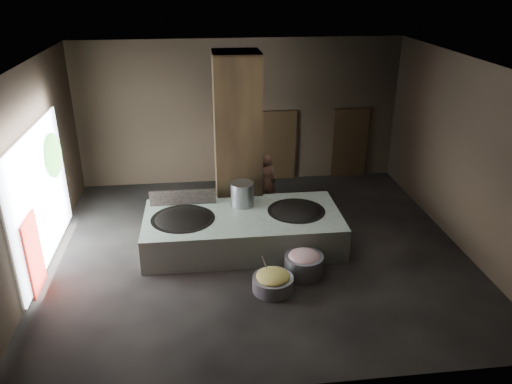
{
  "coord_description": "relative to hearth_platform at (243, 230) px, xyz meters",
  "views": [
    {
      "loc": [
        -1.31,
        -10.63,
        6.32
      ],
      "look_at": [
        0.04,
        0.65,
        1.25
      ],
      "focal_mm": 35.0,
      "sensor_mm": 36.0,
      "label": 1
    }
  ],
  "objects": [
    {
      "name": "left_opening",
      "position": [
        -4.61,
        -0.06,
        1.18
      ],
      "size": [
        0.04,
        4.2,
        3.1
      ],
      "primitive_type": "cube",
      "color": "white",
      "rests_on": "ground"
    },
    {
      "name": "meat_fill",
      "position": [
        1.23,
        -1.51,
        0.03
      ],
      "size": [
        0.73,
        0.73,
        0.28
      ],
      "primitive_type": "ellipsoid",
      "color": "#BB7076",
      "rests_on": "meat_basin"
    },
    {
      "name": "doorway_near_glow",
      "position": [
        1.72,
        4.31,
        0.63
      ],
      "size": [
        0.79,
        0.04,
        1.86
      ],
      "primitive_type": "cube",
      "color": "#8C6647",
      "rests_on": "ground"
    },
    {
      "name": "right_wall",
      "position": [
        5.39,
        -0.26,
        1.83
      ],
      "size": [
        0.1,
        9.0,
        4.5
      ],
      "primitive_type": "cube",
      "color": "black",
      "rests_on": "ground"
    },
    {
      "name": "stock_pot",
      "position": [
        0.05,
        0.55,
        0.71
      ],
      "size": [
        0.59,
        0.59,
        0.63
      ],
      "primitive_type": "cylinder",
      "color": "#929499",
      "rests_on": "hearth_platform"
    },
    {
      "name": "back_wall",
      "position": [
        0.34,
        4.29,
        1.83
      ],
      "size": [
        10.0,
        0.1,
        4.5
      ],
      "primitive_type": "cube",
      "color": "black",
      "rests_on": "ground"
    },
    {
      "name": "front_wall",
      "position": [
        0.34,
        -4.81,
        1.83
      ],
      "size": [
        10.0,
        0.1,
        4.5
      ],
      "primitive_type": "cube",
      "color": "black",
      "rests_on": "ground"
    },
    {
      "name": "wok_left_rim",
      "position": [
        -1.45,
        -0.05,
        0.4
      ],
      "size": [
        1.55,
        1.55,
        0.05
      ],
      "primitive_type": "cylinder",
      "color": "black",
      "rests_on": "hearth_platform"
    },
    {
      "name": "ladle",
      "position": [
        0.3,
        -1.89,
        0.13
      ],
      "size": [
        0.22,
        0.31,
        0.63
      ],
      "primitive_type": "cylinder",
      "rotation": [
        0.49,
        0.0,
        -0.6
      ],
      "color": "#929499",
      "rests_on": "veg_basin"
    },
    {
      "name": "platform_cap",
      "position": [
        0.0,
        0.0,
        0.4
      ],
      "size": [
        4.71,
        2.26,
        0.03
      ],
      "primitive_type": "cube",
      "color": "black",
      "rests_on": "hearth_platform"
    },
    {
      "name": "pavilion_sliver",
      "position": [
        -4.54,
        -1.36,
        0.43
      ],
      "size": [
        0.05,
        0.9,
        1.7
      ],
      "primitive_type": "cube",
      "color": "maroon",
      "rests_on": "ground"
    },
    {
      "name": "doorway_far_glow",
      "position": [
        4.08,
        4.23,
        0.63
      ],
      "size": [
        0.87,
        0.04,
        2.05
      ],
      "primitive_type": "cube",
      "color": "#8C6647",
      "rests_on": "ground"
    },
    {
      "name": "meat_basin",
      "position": [
        1.23,
        -1.51,
        -0.18
      ],
      "size": [
        1.1,
        1.1,
        0.48
      ],
      "primitive_type": "cylinder",
      "rotation": [
        0.0,
        0.0,
        0.3
      ],
      "color": "gray",
      "rests_on": "ground"
    },
    {
      "name": "cook",
      "position": [
        0.85,
        2.01,
        0.4
      ],
      "size": [
        0.62,
        0.42,
        1.64
      ],
      "primitive_type": "imported",
      "rotation": [
        0.0,
        0.0,
        3.2
      ],
      "color": "brown",
      "rests_on": "ground"
    },
    {
      "name": "wok_right_rim",
      "position": [
        1.35,
        0.05,
        0.4
      ],
      "size": [
        1.44,
        1.44,
        0.05
      ],
      "primitive_type": "cylinder",
      "color": "black",
      "rests_on": "hearth_platform"
    },
    {
      "name": "doorway_far",
      "position": [
        3.94,
        4.19,
        0.68
      ],
      "size": [
        1.18,
        0.08,
        2.38
      ],
      "primitive_type": "cube",
      "color": "black",
      "rests_on": "ground"
    },
    {
      "name": "wok_left",
      "position": [
        -1.45,
        -0.05,
        0.33
      ],
      "size": [
        1.52,
        1.52,
        0.42
      ],
      "primitive_type": "ellipsoid",
      "color": "black",
      "rests_on": "hearth_platform"
    },
    {
      "name": "splash_guard",
      "position": [
        -1.45,
        0.75,
        0.61
      ],
      "size": [
        1.68,
        0.07,
        0.42
      ],
      "primitive_type": "cube",
      "rotation": [
        0.0,
        0.0,
        -0.01
      ],
      "color": "black",
      "rests_on": "hearth_platform"
    },
    {
      "name": "ceiling",
      "position": [
        0.34,
        -0.26,
        4.13
      ],
      "size": [
        10.0,
        9.0,
        0.1
      ],
      "primitive_type": "cube",
      "color": "black",
      "rests_on": "back_wall"
    },
    {
      "name": "veg_basin",
      "position": [
        0.45,
        -2.04,
        -0.26
      ],
      "size": [
        1.02,
        1.02,
        0.33
      ],
      "primitive_type": "cylinder",
      "rotation": [
        0.0,
        0.0,
        -0.16
      ],
      "color": "gray",
      "rests_on": "ground"
    },
    {
      "name": "floor",
      "position": [
        0.34,
        -0.26,
        -0.47
      ],
      "size": [
        10.0,
        9.0,
        0.1
      ],
      "primitive_type": "cube",
      "color": "black",
      "rests_on": "ground"
    },
    {
      "name": "pillar",
      "position": [
        0.04,
        1.64,
        1.83
      ],
      "size": [
        1.2,
        1.2,
        4.5
      ],
      "primitive_type": "cube",
      "color": "black",
      "rests_on": "ground"
    },
    {
      "name": "doorway_near",
      "position": [
        1.54,
        4.19,
        0.68
      ],
      "size": [
        1.18,
        0.08,
        2.38
      ],
      "primitive_type": "cube",
      "color": "black",
      "rests_on": "ground"
    },
    {
      "name": "veg_fill",
      "position": [
        0.45,
        -2.04,
        -0.07
      ],
      "size": [
        0.73,
        0.73,
        0.22
      ],
      "primitive_type": "ellipsoid",
      "color": "#8DAC53",
      "rests_on": "veg_basin"
    },
    {
      "name": "hearth_platform",
      "position": [
        0.0,
        0.0,
        0.0
      ],
      "size": [
        4.83,
        2.33,
        0.84
      ],
      "primitive_type": "cube",
      "rotation": [
        0.0,
        0.0,
        -0.01
      ],
      "color": "#B2C5B1",
      "rests_on": "ground"
    },
    {
      "name": "left_wall",
      "position": [
        -4.71,
        -0.26,
        1.83
      ],
      "size": [
        0.1,
        9.0,
        4.5
      ],
      "primitive_type": "cube",
      "color": "black",
      "rests_on": "ground"
    },
    {
      "name": "tree_silhouette",
      "position": [
        -4.51,
        1.04,
        1.78
      ],
      "size": [
        0.28,
        1.1,
        1.1
      ],
      "primitive_type": "ellipsoid",
      "color": "#194714",
      "rests_on": "left_opening"
    },
    {
      "name": "wok_right",
      "position": [
        1.35,
        0.05,
        0.33
      ],
      "size": [
        1.41,
        1.41,
        0.4
      ],
      "primitive_type": "ellipsoid",
      "color": "black",
      "rests_on": "hearth_platform"
    }
  ]
}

